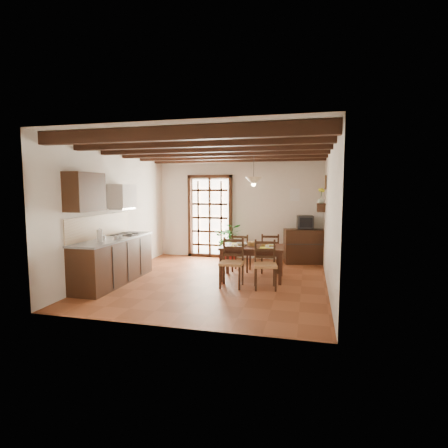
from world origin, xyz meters
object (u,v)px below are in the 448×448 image
(dining_table, at_px, (252,250))
(chair_far_right, at_px, (270,260))
(pendant_lamp, at_px, (254,180))
(kitchen_counter, at_px, (114,260))
(sideboard, at_px, (304,246))
(chair_near_left, at_px, (232,272))
(chair_far_left, at_px, (241,259))
(crt_tv, at_px, (305,222))
(chair_near_right, at_px, (265,274))
(potted_plant, at_px, (229,239))

(dining_table, relative_size, chair_far_right, 1.49)
(pendant_lamp, bearing_deg, kitchen_counter, -158.87)
(kitchen_counter, bearing_deg, sideboard, 37.10)
(chair_near_left, bearing_deg, kitchen_counter, -174.80)
(chair_far_left, distance_m, sideboard, 1.88)
(kitchen_counter, xyz_separation_m, crt_tv, (3.74, 2.82, 0.59))
(chair_near_right, relative_size, crt_tv, 2.12)
(chair_far_right, xyz_separation_m, crt_tv, (0.76, 1.20, 0.78))
(chair_near_left, bearing_deg, dining_table, 65.71)
(dining_table, relative_size, pendant_lamp, 1.59)
(dining_table, height_order, pendant_lamp, pendant_lamp)
(dining_table, xyz_separation_m, crt_tv, (1.05, 1.88, 0.45))
(chair_near_right, xyz_separation_m, pendant_lamp, (-0.36, 0.75, 1.79))
(dining_table, height_order, potted_plant, potted_plant)
(chair_far_left, xyz_separation_m, chair_far_right, (0.65, 0.03, 0.01))
(chair_near_right, xyz_separation_m, potted_plant, (-1.28, 2.44, 0.28))
(chair_near_left, height_order, pendant_lamp, pendant_lamp)
(kitchen_counter, relative_size, chair_far_left, 2.57)
(chair_far_left, bearing_deg, kitchen_counter, 36.35)
(kitchen_counter, relative_size, potted_plant, 1.07)
(sideboard, bearing_deg, crt_tv, -102.10)
(kitchen_counter, xyz_separation_m, dining_table, (2.68, 0.94, 0.14))
(sideboard, bearing_deg, potted_plant, 170.60)
(potted_plant, bearing_deg, chair_near_right, -62.34)
(dining_table, relative_size, crt_tv, 3.07)
(kitchen_counter, height_order, chair_near_right, kitchen_counter)
(kitchen_counter, relative_size, chair_near_left, 2.36)
(kitchen_counter, distance_m, pendant_lamp, 3.29)
(kitchen_counter, distance_m, chair_far_left, 2.82)
(chair_near_left, relative_size, chair_far_left, 1.09)
(kitchen_counter, bearing_deg, crt_tv, 37.04)
(dining_table, bearing_deg, chair_near_right, -64.05)
(kitchen_counter, bearing_deg, dining_table, 19.25)
(chair_near_left, bearing_deg, chair_far_right, 65.65)
(dining_table, relative_size, chair_near_left, 1.41)
(sideboard, relative_size, crt_tv, 2.35)
(chair_far_right, distance_m, crt_tv, 1.62)
(chair_far_right, height_order, crt_tv, crt_tv)
(chair_near_right, height_order, chair_far_left, chair_near_right)
(chair_near_right, height_order, chair_far_right, chair_near_right)
(dining_table, distance_m, chair_near_right, 0.81)
(kitchen_counter, distance_m, sideboard, 4.68)
(kitchen_counter, height_order, crt_tv, kitchen_counter)
(chair_near_left, bearing_deg, potted_plant, 103.38)
(dining_table, relative_size, sideboard, 1.31)
(crt_tv, xyz_separation_m, potted_plant, (-1.98, -0.09, -0.49))
(kitchen_counter, relative_size, chair_far_right, 2.50)
(kitchen_counter, height_order, potted_plant, potted_plant)
(kitchen_counter, height_order, pendant_lamp, pendant_lamp)
(chair_far_left, bearing_deg, chair_far_right, -175.24)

